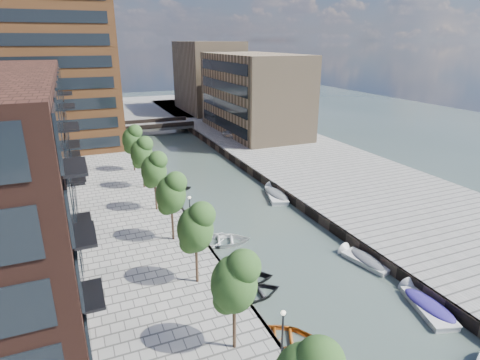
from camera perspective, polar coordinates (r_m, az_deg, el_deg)
water at (r=51.22m, az=-4.18°, el=-0.43°), size 300.00×300.00×0.00m
quay_right at (r=57.88m, az=10.97°, el=2.11°), size 20.00×140.00×1.00m
quay_wall_left at (r=49.58m, az=-10.88°, el=-0.80°), size 0.25×140.00×1.00m
quay_wall_right at (r=53.19m, az=2.03°, el=0.94°), size 0.25×140.00×1.00m
far_closure at (r=108.17m, az=-14.69°, el=9.74°), size 80.00×40.00×1.00m
apartment_block at (r=37.25m, az=-29.43°, el=2.43°), size 8.00×38.00×14.00m
tower at (r=70.81m, az=-25.39°, el=16.52°), size 18.00×18.00×30.00m
tan_block_near at (r=75.20m, az=1.92°, el=12.20°), size 12.00×25.00×14.00m
tan_block_far at (r=99.19m, az=-4.55°, el=14.44°), size 12.00×20.00×16.00m
bridge at (r=80.82m, az=-11.64°, el=7.57°), size 13.00×6.00×1.30m
tree_1 at (r=21.64m, az=-0.85°, el=-14.07°), size 2.50×2.50×5.95m
tree_2 at (r=27.42m, az=-6.38°, el=-6.57°), size 2.50×2.50×5.95m
tree_3 at (r=33.68m, az=-9.83°, el=-1.72°), size 2.50×2.50×5.95m
tree_4 at (r=40.17m, az=-12.17°, el=1.59°), size 2.50×2.50×5.95m
tree_5 at (r=46.82m, az=-13.85°, el=3.97°), size 2.50×2.50×5.95m
tree_6 at (r=53.55m, az=-15.12°, el=5.75°), size 2.50×2.50×5.95m
lamp_0 at (r=21.01m, az=6.02°, el=-21.50°), size 0.24×0.24×4.12m
lamp_1 at (r=33.74m, az=-7.11°, el=-4.83°), size 0.24×0.24×4.12m
lamp_2 at (r=48.45m, az=-12.37°, el=2.38°), size 0.24×0.24×4.12m
sloop_0 at (r=29.64m, az=1.61°, el=-16.22°), size 4.63×3.43×0.93m
sloop_1 at (r=31.10m, az=0.15°, el=-14.32°), size 5.72×4.72×1.03m
sloop_2 at (r=26.28m, az=5.63°, el=-21.72°), size 5.21×4.57×0.90m
sloop_3 at (r=36.34m, az=-2.49°, el=-9.01°), size 5.92×4.95×1.05m
sloop_4 at (r=49.07m, az=-9.50°, el=-1.55°), size 4.83×3.71×0.93m
motorboat_1 at (r=35.02m, az=17.04°, el=-10.75°), size 2.52×4.76×1.51m
motorboat_3 at (r=31.29m, az=24.81°, el=-15.67°), size 3.01×5.21×1.64m
motorboat_4 at (r=46.97m, az=5.08°, el=-2.02°), size 3.44×5.87×1.85m
car at (r=70.83m, az=-1.21°, el=6.54°), size 2.80×3.99×1.26m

